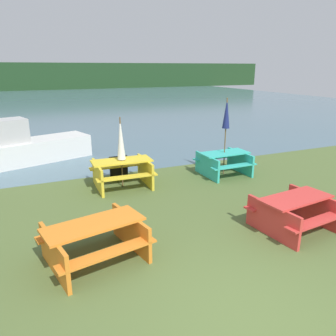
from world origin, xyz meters
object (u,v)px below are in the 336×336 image
(picnic_table_yellow, at_px, (122,171))
(umbrella_navy, at_px, (226,115))
(umbrella_white, at_px, (121,139))
(signboard, at_px, (119,168))
(picnic_table_teal, at_px, (224,161))
(picnic_table_red, at_px, (294,210))
(boat, at_px, (16,148))
(picnic_table_orange, at_px, (95,238))

(picnic_table_yellow, distance_m, umbrella_navy, 3.62)
(umbrella_white, distance_m, signboard, 1.19)
(picnic_table_yellow, height_order, signboard, picnic_table_yellow)
(picnic_table_yellow, height_order, umbrella_white, umbrella_white)
(picnic_table_teal, distance_m, umbrella_white, 3.45)
(picnic_table_red, relative_size, boat, 0.35)
(umbrella_navy, bearing_deg, picnic_table_yellow, 176.06)
(picnic_table_red, bearing_deg, picnic_table_orange, 172.77)
(picnic_table_teal, xyz_separation_m, signboard, (-3.24, 0.83, -0.06))
(picnic_table_yellow, xyz_separation_m, signboard, (0.07, 0.60, -0.10))
(signboard, bearing_deg, umbrella_white, -96.23)
(picnic_table_yellow, distance_m, signboard, 0.61)
(picnic_table_red, bearing_deg, umbrella_navy, 79.34)
(picnic_table_teal, distance_m, picnic_table_yellow, 3.32)
(umbrella_white, distance_m, boat, 4.71)
(picnic_table_orange, relative_size, picnic_table_teal, 1.28)
(umbrella_navy, bearing_deg, signboard, 165.63)
(signboard, bearing_deg, picnic_table_yellow, -96.23)
(picnic_table_red, relative_size, umbrella_white, 0.85)
(picnic_table_orange, xyz_separation_m, umbrella_white, (1.51, 3.49, 0.97))
(picnic_table_yellow, bearing_deg, umbrella_navy, -3.94)
(picnic_table_orange, relative_size, picnic_table_yellow, 1.14)
(umbrella_white, height_order, boat, umbrella_white)
(umbrella_white, bearing_deg, picnic_table_orange, -113.44)
(picnic_table_yellow, xyz_separation_m, umbrella_navy, (3.31, -0.23, 1.45))
(boat, bearing_deg, picnic_table_orange, -97.66)
(signboard, bearing_deg, picnic_table_orange, -111.09)
(picnic_table_teal, xyz_separation_m, picnic_table_yellow, (-3.31, 0.23, 0.04))
(picnic_table_red, height_order, umbrella_white, umbrella_white)
(picnic_table_teal, bearing_deg, signboard, 165.63)
(picnic_table_yellow, relative_size, umbrella_white, 0.86)
(picnic_table_orange, distance_m, umbrella_navy, 6.01)
(picnic_table_yellow, relative_size, boat, 0.35)
(umbrella_white, relative_size, boat, 0.41)
(picnic_table_teal, height_order, picnic_table_yellow, picnic_table_yellow)
(picnic_table_yellow, bearing_deg, signboard, 83.77)
(umbrella_navy, xyz_separation_m, umbrella_white, (-3.31, 0.23, -0.53))
(picnic_table_orange, height_order, signboard, signboard)
(picnic_table_orange, relative_size, boat, 0.40)
(picnic_table_teal, relative_size, umbrella_navy, 0.63)
(picnic_table_teal, height_order, boat, boat)
(picnic_table_teal, height_order, umbrella_navy, umbrella_navy)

